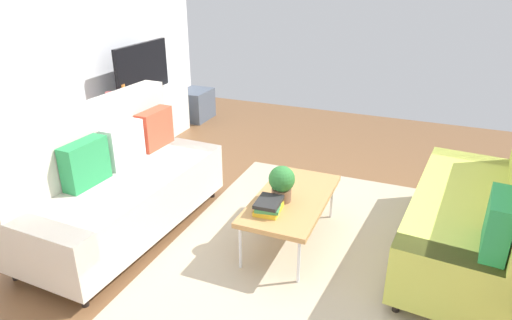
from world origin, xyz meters
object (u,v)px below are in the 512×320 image
coffee_table (291,200)px  tv_console (146,119)px  couch_green (483,213)px  bottle_0 (123,94)px  couch_beige (117,183)px  tv (143,70)px  potted_plant (282,183)px  vase_0 (110,99)px  table_book_0 (269,209)px  storage_trunk (196,105)px

coffee_table → tv_console: tv_console is taller
couch_green → bottle_0: bearing=84.1°
coffee_table → couch_beige: bearing=105.1°
coffee_table → couch_green: bearing=-78.8°
tv → potted_plant: 2.87m
vase_0 → bottle_0: (0.14, -0.09, 0.03)m
tv_console → table_book_0: size_ratio=5.83×
coffee_table → vase_0: 2.69m
table_book_0 → tv: bearing=53.1°
couch_green → storage_trunk: couch_green is taller
potted_plant → vase_0: (0.99, 2.45, 0.15)m
coffee_table → potted_plant: (-0.08, 0.06, 0.19)m
storage_trunk → potted_plant: size_ratio=1.77×
table_book_0 → potted_plant: bearing=-9.5°
coffee_table → tv_console: (1.49, 2.46, -0.07)m
coffee_table → vase_0: bearing=70.1°
tv → bottle_0: 0.48m
vase_0 → couch_beige: bearing=-140.0°
bottle_0 → vase_0: bearing=147.8°
tv_console → tv: bearing=-90.0°
storage_trunk → potted_plant: potted_plant is taller
couch_green → table_book_0: 1.61m
storage_trunk → vase_0: 1.76m
table_book_0 → bottle_0: bottle_0 is taller
coffee_table → bottle_0: (1.05, 2.42, 0.37)m
tv_console → tv: size_ratio=1.40×
coffee_table → tv_console: size_ratio=0.79×
tv → storage_trunk: tv is taller
couch_green → storage_trunk: 4.43m
couch_beige → bottle_0: size_ratio=8.10×
table_book_0 → vase_0: vase_0 is taller
coffee_table → tv: size_ratio=1.10×
tv_console → couch_beige: bearing=-151.1°
couch_beige → vase_0: 1.71m
couch_green → tv_console: couch_green is taller
table_book_0 → bottle_0: (1.33, 2.33, 0.32)m
table_book_0 → couch_green: bearing=-69.7°
tv_console → tv: (0.00, -0.02, 0.63)m
couch_beige → storage_trunk: size_ratio=3.72×
tv_console → table_book_0: bearing=-126.7°
table_book_0 → vase_0: (1.18, 2.42, 0.29)m
tv → potted_plant: (-1.57, -2.38, -0.37)m
couch_beige → storage_trunk: 3.12m
table_book_0 → tv_console: bearing=53.3°
tv → potted_plant: bearing=-123.4°
coffee_table → table_book_0: (-0.28, 0.09, 0.05)m
bottle_0 → table_book_0: bearing=-119.7°
couch_green → vase_0: couch_green is taller
coffee_table → bottle_0: bearing=66.5°
couch_beige → coffee_table: 1.47m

